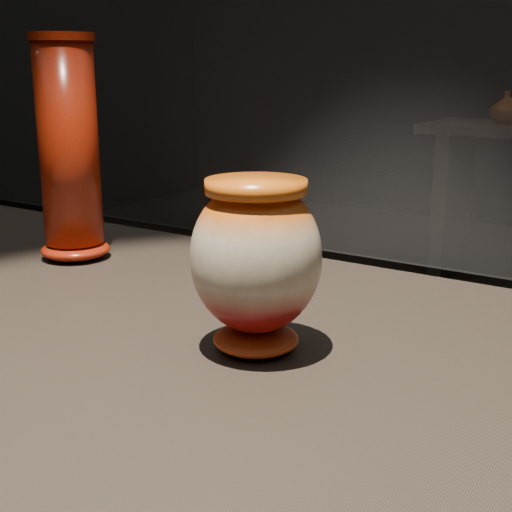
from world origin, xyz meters
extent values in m
cube|color=black|center=(0.00, 0.00, 0.88)|extent=(2.00, 0.80, 0.05)
ellipsoid|color=maroon|center=(0.02, 0.01, 0.91)|extent=(0.12, 0.12, 0.03)
ellipsoid|color=beige|center=(0.02, 0.01, 1.01)|extent=(0.19, 0.19, 0.17)
cylinder|color=orange|center=(0.02, 0.01, 1.09)|extent=(0.14, 0.14, 0.02)
ellipsoid|color=#AC1D0B|center=(-0.46, 0.17, 0.91)|extent=(0.14, 0.14, 0.03)
cylinder|color=#AC1D0B|center=(-0.46, 0.17, 1.09)|extent=(0.12, 0.12, 0.32)
cylinder|color=#AC1D0B|center=(-0.46, 0.17, 1.26)|extent=(0.13, 0.13, 0.01)
cube|color=black|center=(-0.87, 3.42, 0.42)|extent=(0.08, 0.50, 0.85)
imported|color=#944315|center=(-0.61, 3.40, 0.99)|extent=(0.23, 0.23, 0.18)
camera|label=1|loc=(0.43, -0.62, 1.21)|focal=50.00mm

